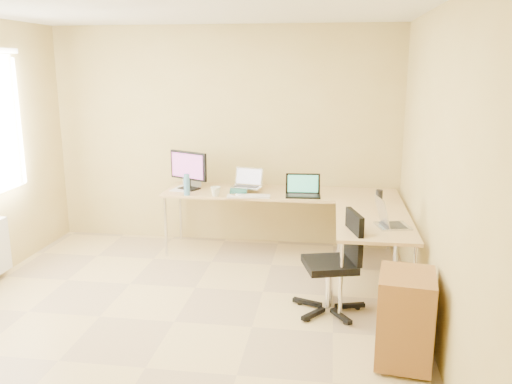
# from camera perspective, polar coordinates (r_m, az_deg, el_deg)

# --- Properties ---
(floor) EXTENTS (4.50, 4.50, 0.00)m
(floor) POSITION_cam_1_polar(r_m,az_deg,el_deg) (4.72, -8.78, -13.61)
(floor) COLOR tan
(floor) RESTS_ON ground
(ceiling) EXTENTS (4.50, 4.50, 0.00)m
(ceiling) POSITION_cam_1_polar(r_m,az_deg,el_deg) (4.24, -10.10, 19.57)
(ceiling) COLOR white
(ceiling) RESTS_ON ground
(wall_back) EXTENTS (4.50, 0.00, 4.50)m
(wall_back) POSITION_cam_1_polar(r_m,az_deg,el_deg) (6.44, -3.41, 5.98)
(wall_back) COLOR tan
(wall_back) RESTS_ON ground
(wall_right) EXTENTS (0.00, 4.50, 4.50)m
(wall_right) POSITION_cam_1_polar(r_m,az_deg,el_deg) (4.18, 19.28, 1.18)
(wall_right) COLOR tan
(wall_right) RESTS_ON ground
(desk_main) EXTENTS (2.65, 0.70, 0.73)m
(desk_main) POSITION_cam_1_polar(r_m,az_deg,el_deg) (6.15, 2.61, -3.30)
(desk_main) COLOR tan
(desk_main) RESTS_ON ground
(desk_return) EXTENTS (0.70, 1.30, 0.73)m
(desk_return) POSITION_cam_1_polar(r_m,az_deg,el_deg) (5.19, 12.36, -6.81)
(desk_return) COLOR tan
(desk_return) RESTS_ON ground
(monitor) EXTENTS (0.54, 0.39, 0.45)m
(monitor) POSITION_cam_1_polar(r_m,az_deg,el_deg) (6.18, -7.25, 2.33)
(monitor) COLOR black
(monitor) RESTS_ON desk_main
(book_stack) EXTENTS (0.23, 0.28, 0.04)m
(book_stack) POSITION_cam_1_polar(r_m,az_deg,el_deg) (5.99, -1.92, 0.09)
(book_stack) COLOR #1C544C
(book_stack) RESTS_ON desk_main
(laptop_center) EXTENTS (0.38, 0.31, 0.22)m
(laptop_center) POSITION_cam_1_polar(r_m,az_deg,el_deg) (6.06, -1.00, 1.49)
(laptop_center) COLOR silver
(laptop_center) RESTS_ON desk_main
(laptop_black) EXTENTS (0.40, 0.31, 0.24)m
(laptop_black) POSITION_cam_1_polar(r_m,az_deg,el_deg) (5.84, 5.07, 0.68)
(laptop_black) COLOR black
(laptop_black) RESTS_ON desk_main
(keyboard) EXTENTS (0.48, 0.18, 0.02)m
(keyboard) POSITION_cam_1_polar(r_m,az_deg,el_deg) (5.80, -0.79, -0.45)
(keyboard) COLOR silver
(keyboard) RESTS_ON desk_main
(mouse) EXTENTS (0.12, 0.09, 0.04)m
(mouse) POSITION_cam_1_polar(r_m,az_deg,el_deg) (6.00, 4.84, 0.05)
(mouse) COLOR white
(mouse) RESTS_ON desk_main
(mug) EXTENTS (0.12, 0.12, 0.11)m
(mug) POSITION_cam_1_polar(r_m,az_deg,el_deg) (5.86, -4.36, 0.07)
(mug) COLOR beige
(mug) RESTS_ON desk_main
(cd_stack) EXTENTS (0.13, 0.13, 0.03)m
(cd_stack) POSITION_cam_1_polar(r_m,az_deg,el_deg) (5.82, -2.19, -0.36)
(cd_stack) COLOR white
(cd_stack) RESTS_ON desk_main
(water_bottle) EXTENTS (0.09, 0.09, 0.24)m
(water_bottle) POSITION_cam_1_polar(r_m,az_deg,el_deg) (5.92, -7.45, 0.80)
(water_bottle) COLOR teal
(water_bottle) RESTS_ON desk_main
(papers) EXTENTS (0.28, 0.37, 0.01)m
(papers) POSITION_cam_1_polar(r_m,az_deg,el_deg) (6.26, -7.67, 0.38)
(papers) COLOR silver
(papers) RESTS_ON desk_main
(white_box) EXTENTS (0.25, 0.22, 0.08)m
(white_box) POSITION_cam_1_polar(r_m,az_deg,el_deg) (6.40, -6.90, 1.02)
(white_box) COLOR beige
(white_box) RESTS_ON desk_main
(desk_fan) EXTENTS (0.25, 0.25, 0.29)m
(desk_fan) POSITION_cam_1_polar(r_m,az_deg,el_deg) (6.40, -6.74, 1.99)
(desk_fan) COLOR silver
(desk_fan) RESTS_ON desk_main
(black_cup) EXTENTS (0.09, 0.09, 0.13)m
(black_cup) POSITION_cam_1_polar(r_m,az_deg,el_deg) (5.75, 13.09, -0.41)
(black_cup) COLOR black
(black_cup) RESTS_ON desk_main
(laptop_return) EXTENTS (0.38, 0.33, 0.22)m
(laptop_return) POSITION_cam_1_polar(r_m,az_deg,el_deg) (4.87, 14.56, -2.40)
(laptop_return) COLOR silver
(laptop_return) RESTS_ON desk_return
(office_chair) EXTENTS (0.68, 0.68, 0.91)m
(office_chair) POSITION_cam_1_polar(r_m,az_deg,el_deg) (4.70, 7.92, -7.03)
(office_chair) COLOR black
(office_chair) RESTS_ON ground
(cabinet) EXTENTS (0.45, 0.53, 0.66)m
(cabinet) POSITION_cam_1_polar(r_m,az_deg,el_deg) (4.08, 15.72, -12.84)
(cabinet) COLOR olive
(cabinet) RESTS_ON ground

